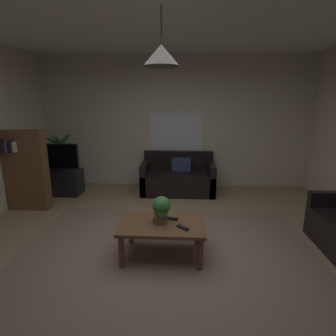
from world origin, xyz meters
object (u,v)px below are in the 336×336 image
(tv_stand, at_px, (59,182))
(tv, at_px, (56,157))
(remote_on_table_1, at_px, (183,228))
(bookshelf_corner, at_px, (26,170))
(pendant_lamp, at_px, (161,55))
(couch_under_window, at_px, (178,179))
(potted_plant_on_table, at_px, (161,209))
(coffee_table, at_px, (162,228))
(book_on_table_0, at_px, (159,221))
(book_on_table_1, at_px, (159,219))
(potted_palm_corner, at_px, (61,164))
(remote_on_table_0, at_px, (172,219))

(tv_stand, height_order, tv, tv)
(remote_on_table_1, height_order, bookshelf_corner, bookshelf_corner)
(pendant_lamp, bearing_deg, couch_under_window, 86.60)
(tv_stand, xyz_separation_m, bookshelf_corner, (-0.19, -0.77, 0.46))
(potted_plant_on_table, height_order, tv, tv)
(couch_under_window, xyz_separation_m, bookshelf_corner, (-2.62, -1.05, 0.44))
(coffee_table, xyz_separation_m, bookshelf_corner, (-2.48, 1.37, 0.35))
(book_on_table_0, bearing_deg, book_on_table_1, 155.36)
(remote_on_table_1, bearing_deg, coffee_table, -76.58)
(book_on_table_0, relative_size, bookshelf_corner, 0.10)
(book_on_table_0, xyz_separation_m, potted_palm_corner, (-2.38, 2.58, 0.08))
(coffee_table, distance_m, pendant_lamp, 1.97)
(book_on_table_1, height_order, remote_on_table_1, book_on_table_1)
(remote_on_table_1, distance_m, tv, 3.41)
(potted_palm_corner, bearing_deg, book_on_table_1, -47.32)
(potted_palm_corner, xyz_separation_m, bookshelf_corner, (-0.05, -1.23, 0.18))
(remote_on_table_1, relative_size, pendant_lamp, 0.28)
(couch_under_window, distance_m, bookshelf_corner, 2.86)
(coffee_table, height_order, remote_on_table_1, remote_on_table_1)
(potted_plant_on_table, relative_size, pendant_lamp, 0.58)
(tv_stand, height_order, potted_palm_corner, potted_palm_corner)
(coffee_table, height_order, pendant_lamp, pendant_lamp)
(pendant_lamp, bearing_deg, book_on_table_1, 156.35)
(remote_on_table_1, height_order, potted_palm_corner, potted_palm_corner)
(tv_stand, xyz_separation_m, pendant_lamp, (2.29, -2.14, 2.09))
(tv, distance_m, potted_palm_corner, 0.56)
(coffee_table, bearing_deg, remote_on_table_0, 43.81)
(remote_on_table_1, height_order, potted_plant_on_table, potted_plant_on_table)
(tv, bearing_deg, coffee_table, -42.81)
(remote_on_table_0, distance_m, potted_palm_corner, 3.56)
(coffee_table, relative_size, book_on_table_0, 7.56)
(potted_plant_on_table, bearing_deg, tv, 137.08)
(remote_on_table_1, height_order, tv, tv)
(remote_on_table_0, relative_size, remote_on_table_1, 1.00)
(book_on_table_1, height_order, tv_stand, tv_stand)
(coffee_table, xyz_separation_m, potted_palm_corner, (-2.42, 2.60, 0.16))
(potted_plant_on_table, bearing_deg, bookshelf_corner, 150.99)
(book_on_table_0, bearing_deg, coffee_table, -23.52)
(couch_under_window, height_order, bookshelf_corner, bookshelf_corner)
(pendant_lamp, bearing_deg, remote_on_table_0, 43.81)
(book_on_table_1, bearing_deg, tv_stand, 136.60)
(book_on_table_1, xyz_separation_m, potted_palm_corner, (-2.38, 2.58, 0.05))
(remote_on_table_0, distance_m, pendant_lamp, 1.90)
(couch_under_window, bearing_deg, bookshelf_corner, -158.11)
(pendant_lamp, bearing_deg, remote_on_table_1, -28.30)
(book_on_table_0, distance_m, potted_palm_corner, 3.52)
(coffee_table, xyz_separation_m, book_on_table_0, (-0.04, 0.02, 0.08))
(book_on_table_0, distance_m, pendant_lamp, 1.89)
(remote_on_table_0, xyz_separation_m, potted_plant_on_table, (-0.12, -0.10, 0.16))
(potted_plant_on_table, xyz_separation_m, tv, (-2.28, 2.12, 0.17))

